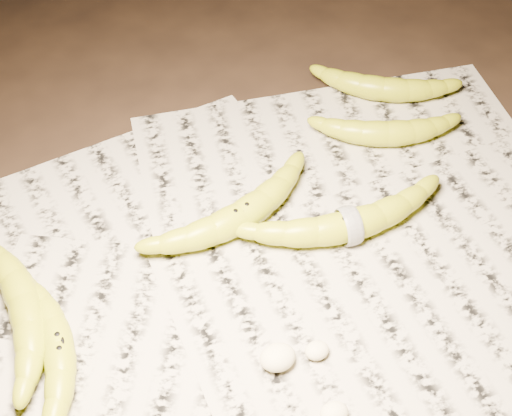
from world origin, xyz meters
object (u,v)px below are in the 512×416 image
object	(u,v)px
banana_left_a	(58,348)
banana_left_b	(24,302)
banana_taped	(349,224)
banana_upper_b	(387,132)
banana_center	(240,215)
banana_upper_a	(384,87)

from	to	relation	value
banana_left_a	banana_left_b	world-z (taller)	banana_left_b
banana_taped	banana_upper_b	distance (m)	0.18
banana_center	banana_taped	size ratio (longest dim) A/B	0.91
banana_center	banana_upper_a	xyz separation A→B (m)	(0.29, 0.16, -0.00)
banana_center	banana_upper_b	size ratio (longest dim) A/B	1.23
banana_taped	banana_upper_b	bearing A→B (deg)	50.44
banana_taped	banana_upper_a	bearing A→B (deg)	56.66
banana_left_b	banana_center	size ratio (longest dim) A/B	0.93
banana_left_a	banana_upper_a	bearing A→B (deg)	-59.97
banana_center	banana_upper_a	size ratio (longest dim) A/B	1.16
banana_upper_a	banana_left_a	bearing A→B (deg)	-122.78
banana_upper_a	banana_upper_b	xyz separation A→B (m)	(-0.04, -0.09, -0.00)
banana_center	banana_upper_b	xyz separation A→B (m)	(0.25, 0.07, -0.00)
banana_center	banana_taped	bearing A→B (deg)	-44.26
banana_left_b	banana_upper_a	world-z (taller)	banana_left_b
banana_left_a	banana_left_b	size ratio (longest dim) A/B	0.94
banana_left_b	banana_taped	distance (m)	0.40
banana_left_b	banana_center	distance (m)	0.28
banana_left_b	banana_center	xyz separation A→B (m)	(0.28, 0.03, 0.00)
banana_left_b	banana_upper_b	bearing A→B (deg)	-83.08
banana_left_a	banana_center	distance (m)	0.27
banana_taped	banana_upper_b	xyz separation A→B (m)	(0.13, 0.13, -0.00)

